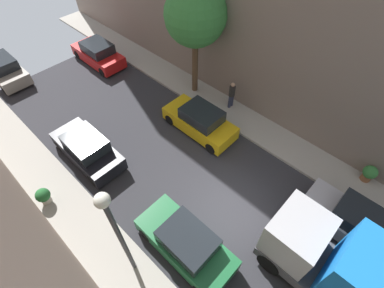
{
  "coord_description": "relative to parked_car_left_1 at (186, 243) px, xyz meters",
  "views": [
    {
      "loc": [
        -5.57,
        -3.12,
        11.63
      ],
      "look_at": [
        1.32,
        3.41,
        0.5
      ],
      "focal_mm": 26.21,
      "sensor_mm": 36.0,
      "label": 1
    }
  ],
  "objects": [
    {
      "name": "ground",
      "position": [
        2.7,
        0.08,
        -0.72
      ],
      "size": [
        32.0,
        32.0,
        0.0
      ],
      "primitive_type": "plane",
      "color": "#2D2D33"
    },
    {
      "name": "sidewalk_right",
      "position": [
        7.7,
        0.08,
        -0.64
      ],
      "size": [
        2.0,
        44.0,
        0.15
      ],
      "primitive_type": "cube",
      "color": "#A8A399",
      "rests_on": "ground"
    },
    {
      "name": "parked_car_left_1",
      "position": [
        0.0,
        0.0,
        0.0
      ],
      "size": [
        1.78,
        4.2,
        1.57
      ],
      "color": "#1E6638",
      "rests_on": "ground"
    },
    {
      "name": "parked_car_left_2",
      "position": [
        0.0,
        6.98,
        0.0
      ],
      "size": [
        1.78,
        4.2,
        1.57
      ],
      "color": "black",
      "rests_on": "ground"
    },
    {
      "name": "parked_car_left_3",
      "position": [
        0.0,
        16.91,
        0.0
      ],
      "size": [
        1.78,
        4.2,
        1.57
      ],
      "color": "gray",
      "rests_on": "ground"
    },
    {
      "name": "parked_car_right_2",
      "position": [
        5.4,
        -4.47,
        0.0
      ],
      "size": [
        1.78,
        4.2,
        1.57
      ],
      "color": "silver",
      "rests_on": "ground"
    },
    {
      "name": "parked_car_right_3",
      "position": [
        5.4,
        4.18,
        0.0
      ],
      "size": [
        1.78,
        4.2,
        1.57
      ],
      "color": "gold",
      "rests_on": "ground"
    },
    {
      "name": "parked_car_right_4",
      "position": [
        5.4,
        13.95,
        0.0
      ],
      "size": [
        1.78,
        4.2,
        1.57
      ],
      "color": "red",
      "rests_on": "ground"
    },
    {
      "name": "pedestrian",
      "position": [
        8.05,
        4.11,
        0.35
      ],
      "size": [
        0.4,
        0.36,
        1.72
      ],
      "color": "#2D334C",
      "rests_on": "sidewalk_right"
    },
    {
      "name": "street_tree_1",
      "position": [
        7.73,
        6.77,
        4.21
      ],
      "size": [
        3.32,
        3.32,
        6.48
      ],
      "color": "brown",
      "rests_on": "sidewalk_right"
    },
    {
      "name": "potted_plant_0",
      "position": [
        -2.84,
        6.14,
        -0.1
      ],
      "size": [
        0.64,
        0.64,
        0.85
      ],
      "color": "#B2A899",
      "rests_on": "sidewalk_left"
    },
    {
      "name": "potted_plant_1",
      "position": [
        8.39,
        -3.95,
        -0.07
      ],
      "size": [
        0.65,
        0.65,
        0.91
      ],
      "color": "brown",
      "rests_on": "sidewalk_right"
    },
    {
      "name": "lamp_post",
      "position": [
        -1.9,
        0.99,
        3.01
      ],
      "size": [
        0.44,
        0.44,
        5.43
      ],
      "color": "#333338",
      "rests_on": "sidewalk_left"
    }
  ]
}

